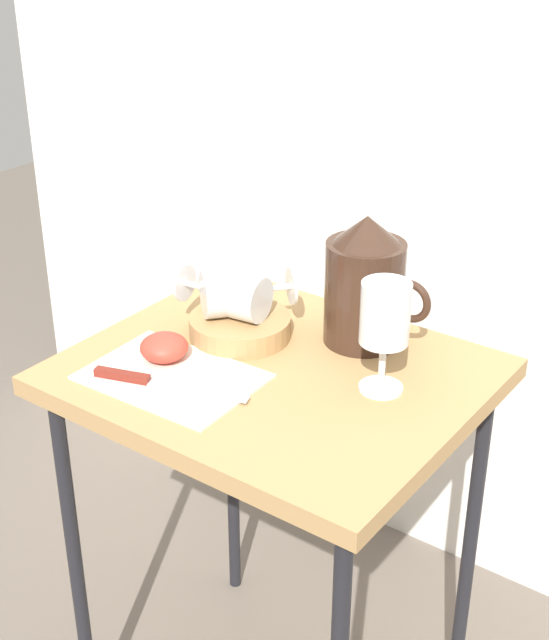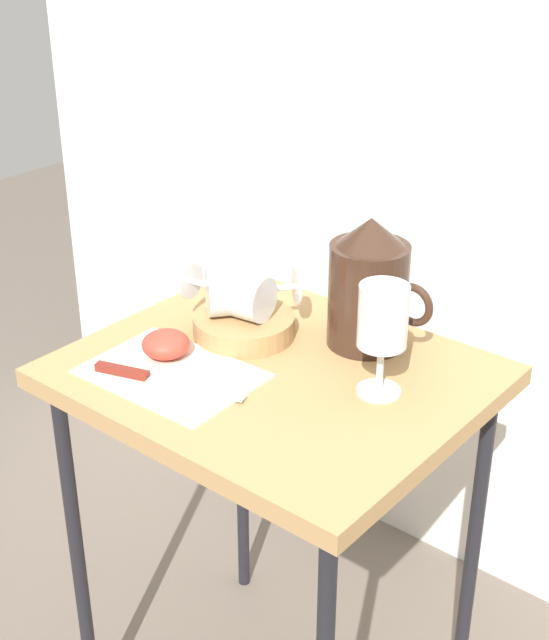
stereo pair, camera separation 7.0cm
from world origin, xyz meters
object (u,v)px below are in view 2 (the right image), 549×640
at_px(wine_glass_tipped_near, 236,291).
at_px(knife, 146,377).
at_px(basket_tray, 244,326).
at_px(table, 275,408).
at_px(wine_glass_tipped_far, 241,294).
at_px(wine_glass_upright, 383,322).
at_px(apple_half_left, 166,344).
at_px(pitcher, 369,294).

xyz_separation_m(wine_glass_tipped_near, knife, (0.00, -0.20, -0.06)).
bearing_deg(wine_glass_tipped_near, basket_tray, 0.96).
height_order(table, knife, knife).
xyz_separation_m(wine_glass_tipped_far, knife, (-0.01, -0.20, -0.06)).
xyz_separation_m(basket_tray, knife, (-0.01, -0.20, -0.01)).
xyz_separation_m(basket_tray, wine_glass_upright, (0.26, -0.01, 0.09)).
xyz_separation_m(table, wine_glass_upright, (0.16, 0.04, 0.18)).
distance_m(wine_glass_tipped_near, apple_half_left, 0.14).
distance_m(basket_tray, wine_glass_upright, 0.28).
height_order(pitcher, wine_glass_upright, pitcher).
bearing_deg(basket_tray, knife, -94.02).
distance_m(pitcher, apple_half_left, 0.32).
relative_size(wine_glass_tipped_near, knife, 0.67).
relative_size(basket_tray, wine_glass_upright, 0.97).
xyz_separation_m(table, basket_tray, (-0.10, 0.05, 0.09)).
relative_size(pitcher, apple_half_left, 2.85).
relative_size(pitcher, wine_glass_tipped_far, 1.37).
bearing_deg(knife, basket_tray, 85.98).
distance_m(basket_tray, apple_half_left, 0.14).
distance_m(table, basket_tray, 0.14).
relative_size(wine_glass_upright, apple_half_left, 2.28).
bearing_deg(table, wine_glass_tipped_near, 157.47).
distance_m(wine_glass_tipped_far, apple_half_left, 0.14).
relative_size(basket_tray, knife, 0.70).
height_order(wine_glass_upright, knife, wine_glass_upright).
xyz_separation_m(table, pitcher, (0.06, 0.15, 0.15)).
bearing_deg(wine_glass_tipped_far, knife, -92.97).
bearing_deg(apple_half_left, knife, -67.40).
distance_m(basket_tray, wine_glass_tipped_far, 0.05).
bearing_deg(table, wine_glass_tipped_far, 155.87).
distance_m(table, pitcher, 0.23).
height_order(wine_glass_upright, wine_glass_tipped_near, wine_glass_upright).
bearing_deg(pitcher, table, -111.59).
bearing_deg(wine_glass_upright, apple_half_left, -158.31).
distance_m(pitcher, knife, 0.36).
height_order(table, wine_glass_tipped_near, wine_glass_tipped_near).
bearing_deg(wine_glass_tipped_near, table, -22.53).
distance_m(table, wine_glass_upright, 0.24).
bearing_deg(table, apple_half_left, -151.00).
bearing_deg(knife, apple_half_left, 112.60).
xyz_separation_m(wine_glass_tipped_far, apple_half_left, (-0.04, -0.13, -0.05)).
xyz_separation_m(basket_tray, apple_half_left, (-0.04, -0.13, 0.01)).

